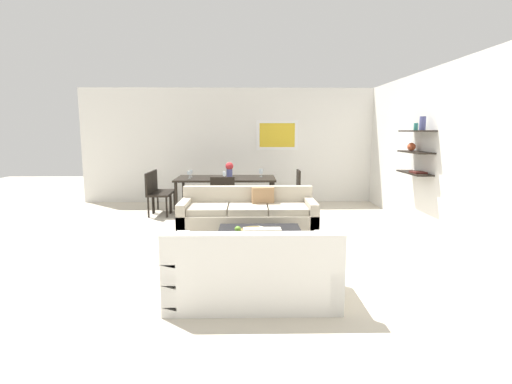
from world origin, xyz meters
The scene contains 19 objects.
ground_plane centered at (0.00, 0.00, 0.00)m, with size 18.00×18.00×0.00m, color beige.
back_wall_unit centered at (0.31, 3.53, 1.35)m, with size 8.40×0.09×2.70m.
right_wall_shelf_unit centered at (3.03, 0.60, 1.35)m, with size 0.34×8.20×2.70m.
sofa_beige centered at (0.05, 0.34, 0.29)m, with size 2.17×0.90×0.78m.
loveseat_white centered at (0.10, -2.11, 0.29)m, with size 1.68×0.90×0.78m.
coffee_table centered at (0.21, -0.91, 0.19)m, with size 1.12×1.05×0.38m.
decorative_bowl centered at (0.14, -0.95, 0.41)m, with size 0.37×0.37×0.06m.
candle_jar centered at (0.41, -1.01, 0.42)m, with size 0.09×0.09×0.08m, color silver.
apple_on_coffee_table centered at (-0.08, -0.89, 0.42)m, with size 0.09×0.09×0.09m, color #669E2D.
dining_table centered at (-0.41, 2.16, 0.69)m, with size 2.03×1.00×0.75m.
dining_chair_left_far centered at (-1.83, 2.39, 0.50)m, with size 0.44×0.44×0.88m.
dining_chair_foot centered at (-0.41, 1.25, 0.50)m, with size 0.44×0.44×0.88m.
dining_chair_right_far centered at (1.01, 2.39, 0.50)m, with size 0.44×0.44×0.88m.
dining_chair_left_near centered at (-1.83, 1.94, 0.50)m, with size 0.44×0.44×0.88m.
wine_glass_left_near centered at (-1.15, 2.04, 0.86)m, with size 0.08×0.08×0.15m.
wine_glass_foot centered at (-0.41, 1.72, 0.87)m, with size 0.06×0.06×0.17m.
wine_glass_left_far centered at (-1.15, 2.29, 0.85)m, with size 0.06×0.06×0.15m.
wine_glass_right_far centered at (0.32, 2.29, 0.86)m, with size 0.08×0.08×0.17m.
centerpiece_vase centered at (-0.33, 2.13, 0.93)m, with size 0.16×0.16×0.32m.
Camera 1 is at (0.07, -5.92, 1.70)m, focal length 27.62 mm.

